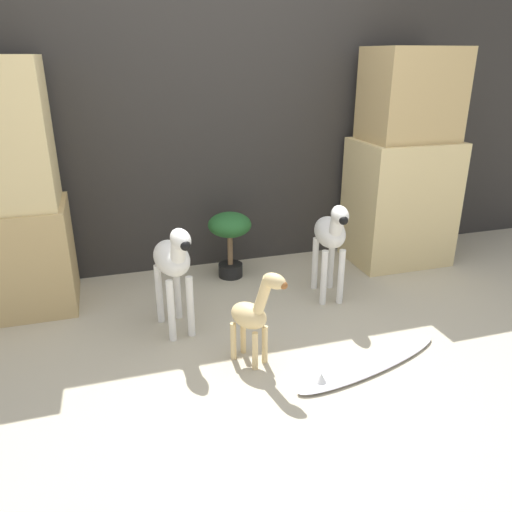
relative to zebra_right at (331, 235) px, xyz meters
name	(u,v)px	position (x,y,z in m)	size (l,w,h in m)	color
ground_plane	(276,362)	(-0.59, -0.63, -0.45)	(14.00, 14.00, 0.00)	#B2A88E
wall_back	(210,120)	(-0.59, 0.86, 0.65)	(6.40, 0.08, 2.20)	#2D2B28
rock_pillar_left	(0,197)	(-1.99, 0.48, 0.29)	(0.73, 0.55, 1.54)	tan
rock_pillar_right	(403,168)	(0.81, 0.48, 0.30)	(0.73, 0.55, 1.60)	#DBC184
zebra_right	(331,235)	(0.00, 0.00, 0.00)	(0.25, 0.48, 0.69)	white
zebra_left	(173,262)	(-1.05, -0.14, 0.00)	(0.24, 0.48, 0.69)	white
giraffe_figurine	(254,313)	(-0.71, -0.60, -0.15)	(0.27, 0.34, 0.56)	#E0C184
potted_palm_front	(230,232)	(-0.54, 0.54, -0.10)	(0.31, 0.31, 0.49)	black
surfboard	(369,363)	(-0.13, -0.80, -0.43)	(0.98, 0.45, 0.08)	silver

